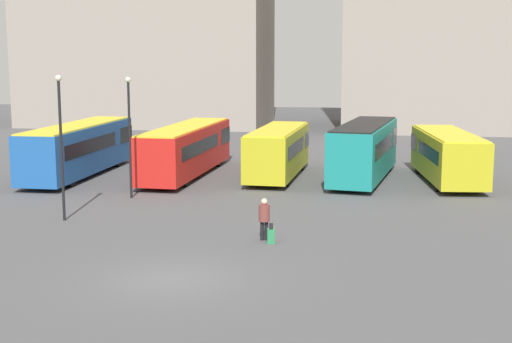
{
  "coord_description": "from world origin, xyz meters",
  "views": [
    {
      "loc": [
        5.97,
        -21.42,
        7.05
      ],
      "look_at": [
        1.11,
        11.09,
        1.77
      ],
      "focal_mm": 50.0,
      "sensor_mm": 36.0,
      "label": 1
    }
  ],
  "objects_px": {
    "bus_2": "(278,150)",
    "traveler": "(264,215)",
    "bus_1": "(187,148)",
    "bus_3": "(365,149)",
    "bus_0": "(79,148)",
    "bus_4": "(447,155)",
    "suitcase": "(271,236)",
    "lamp_post_0": "(129,128)",
    "lamp_post_1": "(61,137)"
  },
  "relations": [
    {
      "from": "bus_3",
      "to": "bus_0",
      "type": "bearing_deg",
      "value": 103.01
    },
    {
      "from": "bus_0",
      "to": "bus_2",
      "type": "distance_m",
      "value": 11.97
    },
    {
      "from": "bus_3",
      "to": "suitcase",
      "type": "relative_size",
      "value": 13.16
    },
    {
      "from": "bus_3",
      "to": "lamp_post_0",
      "type": "distance_m",
      "value": 14.0
    },
    {
      "from": "bus_2",
      "to": "lamp_post_1",
      "type": "distance_m",
      "value": 15.18
    },
    {
      "from": "bus_1",
      "to": "suitcase",
      "type": "xyz_separation_m",
      "value": [
        7.08,
        -15.16,
        -1.34
      ]
    },
    {
      "from": "bus_1",
      "to": "bus_3",
      "type": "height_order",
      "value": "bus_3"
    },
    {
      "from": "bus_4",
      "to": "suitcase",
      "type": "relative_size",
      "value": 11.85
    },
    {
      "from": "bus_0",
      "to": "bus_2",
      "type": "xyz_separation_m",
      "value": [
        11.91,
        1.18,
        -0.1
      ]
    },
    {
      "from": "lamp_post_0",
      "to": "lamp_post_1",
      "type": "height_order",
      "value": "lamp_post_1"
    },
    {
      "from": "bus_0",
      "to": "bus_1",
      "type": "bearing_deg",
      "value": -80.08
    },
    {
      "from": "lamp_post_0",
      "to": "traveler",
      "type": "bearing_deg",
      "value": -43.27
    },
    {
      "from": "suitcase",
      "to": "lamp_post_0",
      "type": "relative_size",
      "value": 0.13
    },
    {
      "from": "lamp_post_1",
      "to": "lamp_post_0",
      "type": "bearing_deg",
      "value": 76.24
    },
    {
      "from": "bus_2",
      "to": "bus_3",
      "type": "bearing_deg",
      "value": -86.93
    },
    {
      "from": "bus_2",
      "to": "lamp_post_0",
      "type": "height_order",
      "value": "lamp_post_0"
    },
    {
      "from": "lamp_post_0",
      "to": "bus_0",
      "type": "bearing_deg",
      "value": 129.88
    },
    {
      "from": "bus_1",
      "to": "lamp_post_0",
      "type": "xyz_separation_m",
      "value": [
        -1.06,
        -7.39,
        1.93
      ]
    },
    {
      "from": "bus_1",
      "to": "traveler",
      "type": "xyz_separation_m",
      "value": [
        6.76,
        -14.75,
        -0.65
      ]
    },
    {
      "from": "bus_2",
      "to": "lamp_post_0",
      "type": "xyz_separation_m",
      "value": [
        -6.61,
        -7.52,
        1.97
      ]
    },
    {
      "from": "bus_4",
      "to": "lamp_post_0",
      "type": "relative_size",
      "value": 1.59
    },
    {
      "from": "suitcase",
      "to": "lamp_post_0",
      "type": "bearing_deg",
      "value": 37.3
    },
    {
      "from": "bus_2",
      "to": "traveler",
      "type": "distance_m",
      "value": 14.94
    },
    {
      "from": "bus_1",
      "to": "lamp_post_0",
      "type": "bearing_deg",
      "value": 174.48
    },
    {
      "from": "lamp_post_1",
      "to": "bus_2",
      "type": "bearing_deg",
      "value": 58.31
    },
    {
      "from": "bus_3",
      "to": "suitcase",
      "type": "height_order",
      "value": "bus_3"
    },
    {
      "from": "bus_3",
      "to": "lamp_post_1",
      "type": "distance_m",
      "value": 18.31
    },
    {
      "from": "bus_2",
      "to": "bus_3",
      "type": "distance_m",
      "value": 5.07
    },
    {
      "from": "bus_3",
      "to": "traveler",
      "type": "bearing_deg",
      "value": 174.53
    },
    {
      "from": "bus_0",
      "to": "lamp_post_0",
      "type": "xyz_separation_m",
      "value": [
        5.3,
        -6.34,
        1.87
      ]
    },
    {
      "from": "bus_0",
      "to": "bus_1",
      "type": "height_order",
      "value": "bus_0"
    },
    {
      "from": "bus_1",
      "to": "suitcase",
      "type": "relative_size",
      "value": 14.94
    },
    {
      "from": "lamp_post_0",
      "to": "lamp_post_1",
      "type": "xyz_separation_m",
      "value": [
        -1.29,
        -5.28,
        0.11
      ]
    },
    {
      "from": "bus_0",
      "to": "bus_3",
      "type": "height_order",
      "value": "bus_3"
    },
    {
      "from": "bus_1",
      "to": "bus_4",
      "type": "relative_size",
      "value": 1.26
    },
    {
      "from": "traveler",
      "to": "lamp_post_0",
      "type": "relative_size",
      "value": 0.27
    },
    {
      "from": "bus_0",
      "to": "bus_4",
      "type": "height_order",
      "value": "bus_0"
    },
    {
      "from": "bus_0",
      "to": "bus_4",
      "type": "relative_size",
      "value": 1.24
    },
    {
      "from": "suitcase",
      "to": "bus_3",
      "type": "bearing_deg",
      "value": -22.07
    },
    {
      "from": "traveler",
      "to": "bus_1",
      "type": "bearing_deg",
      "value": 15.59
    },
    {
      "from": "suitcase",
      "to": "lamp_post_1",
      "type": "relative_size",
      "value": 0.13
    },
    {
      "from": "bus_1",
      "to": "bus_3",
      "type": "bearing_deg",
      "value": -86.72
    },
    {
      "from": "lamp_post_1",
      "to": "bus_3",
      "type": "bearing_deg",
      "value": 44.61
    },
    {
      "from": "traveler",
      "to": "lamp_post_1",
      "type": "bearing_deg",
      "value": 68.11
    },
    {
      "from": "bus_0",
      "to": "lamp_post_1",
      "type": "height_order",
      "value": "lamp_post_1"
    },
    {
      "from": "bus_1",
      "to": "bus_3",
      "type": "xyz_separation_m",
      "value": [
        10.62,
        0.12,
        0.14
      ]
    },
    {
      "from": "traveler",
      "to": "lamp_post_1",
      "type": "distance_m",
      "value": 9.72
    },
    {
      "from": "bus_0",
      "to": "lamp_post_0",
      "type": "relative_size",
      "value": 1.97
    },
    {
      "from": "lamp_post_0",
      "to": "bus_3",
      "type": "bearing_deg",
      "value": 32.75
    },
    {
      "from": "bus_1",
      "to": "bus_4",
      "type": "height_order",
      "value": "bus_1"
    }
  ]
}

